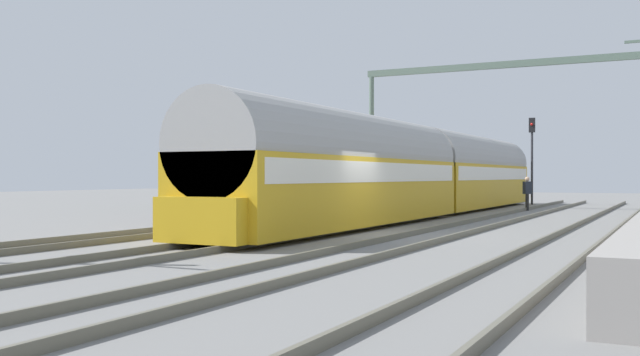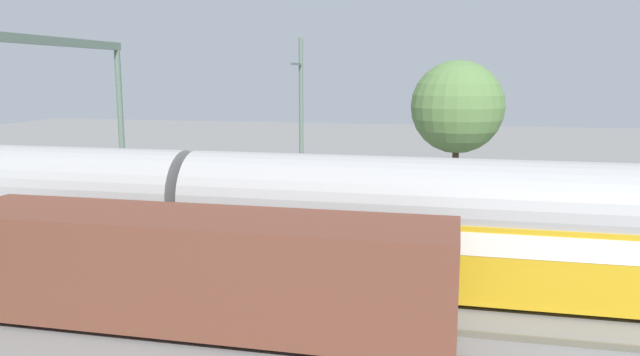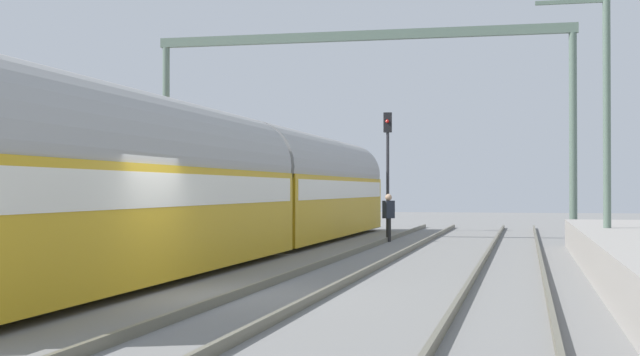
{
  "view_description": "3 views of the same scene",
  "coord_description": "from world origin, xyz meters",
  "views": [
    {
      "loc": [
        8.27,
        -20.05,
        1.76
      ],
      "look_at": [
        -1.92,
        0.11,
        1.7
      ],
      "focal_mm": 40.21,
      "sensor_mm": 36.0,
      "label": 1
    },
    {
      "loc": [
        -19.57,
        1.97,
        6.32
      ],
      "look_at": [
        0.75,
        6.58,
        2.8
      ],
      "focal_mm": 34.34,
      "sensor_mm": 36.0,
      "label": 2
    },
    {
      "loc": [
        6.11,
        -15.46,
        1.9
      ],
      "look_at": [
        -0.96,
        15.81,
        2.3
      ],
      "focal_mm": 51.26,
      "sensor_mm": 36.0,
      "label": 3
    }
  ],
  "objects": [
    {
      "name": "freight_car",
      "position": [
        -5.75,
        8.34,
        1.47
      ],
      "size": [
        2.8,
        13.0,
        2.7
      ],
      "color": "brown",
      "rests_on": "ground"
    },
    {
      "name": "passenger_train",
      "position": [
        -1.92,
        10.16,
        1.97
      ],
      "size": [
        2.93,
        32.85,
        3.82
      ],
      "color": "gold",
      "rests_on": "ground"
    },
    {
      "name": "tree_east_background",
      "position": [
        14.39,
        2.07,
        4.61
      ],
      "size": [
        5.01,
        5.01,
        7.12
      ],
      "color": "#4C3826",
      "rests_on": "ground"
    },
    {
      "name": "platform",
      "position": [
        9.57,
        2.0,
        0.45
      ],
      "size": [
        4.4,
        28.0,
        0.9
      ],
      "color": "gray",
      "rests_on": "ground"
    },
    {
      "name": "catenary_gantry",
      "position": [
        0.0,
        18.29,
        5.87
      ],
      "size": [
        15.91,
        0.28,
        7.86
      ],
      "color": "slate",
      "rests_on": "ground"
    },
    {
      "name": "track_west",
      "position": [
        -1.92,
        0.0,
        0.08
      ],
      "size": [
        1.52,
        60.0,
        0.16
      ],
      "color": "#625E50",
      "rests_on": "ground"
    },
    {
      "name": "person_crossing",
      "position": [
        1.25,
        17.28,
        1.03
      ],
      "size": [
        0.44,
        0.46,
        1.73
      ],
      "rotation": [
        0.0,
        0.0,
        0.88
      ],
      "color": "black",
      "rests_on": "ground"
    },
    {
      "name": "track_far_west",
      "position": [
        -5.75,
        0.0,
        0.08
      ],
      "size": [
        1.52,
        60.0,
        0.16
      ],
      "color": "#625E50",
      "rests_on": "ground"
    },
    {
      "name": "track_east",
      "position": [
        1.92,
        0.0,
        0.08
      ],
      "size": [
        1.52,
        60.0,
        0.16
      ],
      "color": "#625E50",
      "rests_on": "ground"
    },
    {
      "name": "catenary_pole_east_mid",
      "position": [
        8.11,
        9.16,
        4.15
      ],
      "size": [
        1.9,
        0.2,
        8.0
      ],
      "color": "slate",
      "rests_on": "ground"
    },
    {
      "name": "track_far_east",
      "position": [
        5.75,
        0.0,
        0.08
      ],
      "size": [
        1.52,
        60.0,
        0.16
      ],
      "color": "#625E50",
      "rests_on": "ground"
    },
    {
      "name": "ground",
      "position": [
        0.0,
        0.0,
        0.0
      ],
      "size": [
        120.0,
        120.0,
        0.0
      ],
      "primitive_type": "plane",
      "color": "slate"
    }
  ]
}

